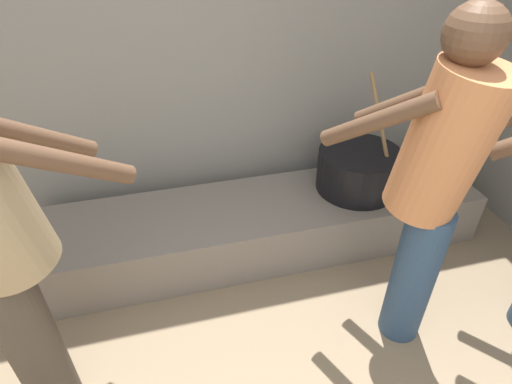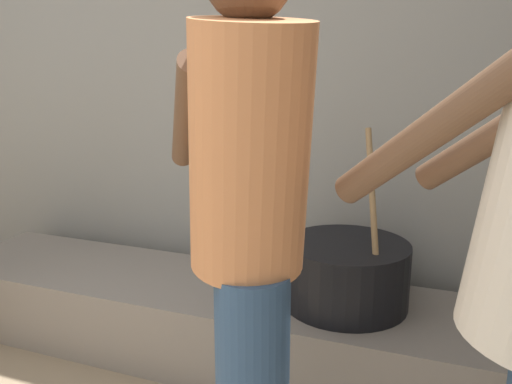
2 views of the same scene
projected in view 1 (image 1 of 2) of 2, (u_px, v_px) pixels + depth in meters
The scene contains 4 objects.
block_enclosure_rear at pixel (129, 43), 2.30m from camera, with size 5.07×0.20×2.38m, color gray.
hearth_ledge at pixel (265, 225), 2.61m from camera, with size 2.68×0.60×0.34m, color slate.
cooking_pot_main at pixel (358, 170), 2.58m from camera, with size 0.50×0.50×0.72m.
cook_in_orange_shirt at pixel (434, 181), 1.68m from camera, with size 0.63×0.73×1.59m.
Camera 1 is at (0.10, 0.20, 1.85)m, focal length 29.16 mm.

